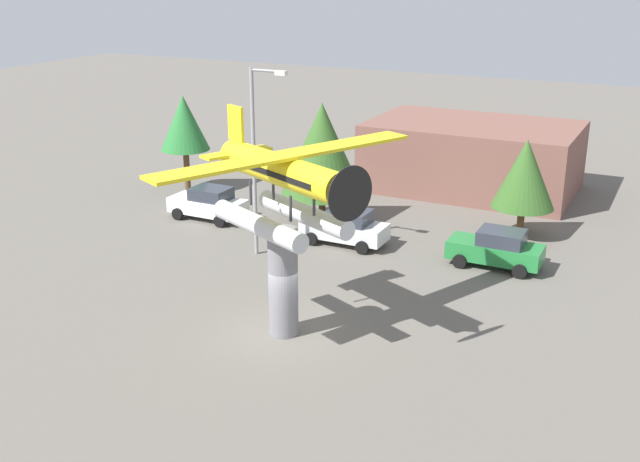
{
  "coord_description": "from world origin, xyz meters",
  "views": [
    {
      "loc": [
        12.62,
        -22.12,
        13.01
      ],
      "look_at": [
        0.0,
        3.0,
        3.09
      ],
      "focal_mm": 42.6,
      "sensor_mm": 36.0,
      "label": 1
    }
  ],
  "objects": [
    {
      "name": "ground_plane",
      "position": [
        0.0,
        0.0,
        0.0
      ],
      "size": [
        140.0,
        140.0,
        0.0
      ],
      "primitive_type": "plane",
      "color": "#605B54"
    },
    {
      "name": "display_pedestal",
      "position": [
        0.0,
        0.0,
        2.06
      ],
      "size": [
        1.1,
        1.1,
        4.12
      ],
      "primitive_type": "cylinder",
      "color": "slate",
      "rests_on": "ground"
    },
    {
      "name": "floatplane_monument",
      "position": [
        0.12,
        -0.05,
        5.79
      ],
      "size": [
        7.16,
        9.92,
        4.0
      ],
      "rotation": [
        0.0,
        0.0,
        -0.43
      ],
      "color": "silver",
      "rests_on": "display_pedestal"
    },
    {
      "name": "car_near_white",
      "position": [
        -10.18,
        9.92,
        0.88
      ],
      "size": [
        4.2,
        2.02,
        1.76
      ],
      "rotation": [
        0.0,
        0.0,
        3.14
      ],
      "color": "white",
      "rests_on": "ground"
    },
    {
      "name": "car_mid_silver",
      "position": [
        -1.97,
        9.68,
        0.88
      ],
      "size": [
        4.2,
        2.02,
        1.76
      ],
      "rotation": [
        0.0,
        0.0,
        3.14
      ],
      "color": "silver",
      "rests_on": "ground"
    },
    {
      "name": "car_far_green",
      "position": [
        5.38,
        10.07,
        0.88
      ],
      "size": [
        4.2,
        2.02,
        1.76
      ],
      "rotation": [
        0.0,
        0.0,
        3.14
      ],
      "color": "#237A38",
      "rests_on": "ground"
    },
    {
      "name": "streetlight_primary",
      "position": [
        -4.99,
        6.58,
        5.02
      ],
      "size": [
        1.84,
        0.28,
        8.73
      ],
      "color": "gray",
      "rests_on": "ground"
    },
    {
      "name": "storefront_building",
      "position": [
        0.78,
        22.0,
        2.02
      ],
      "size": [
        12.13,
        7.8,
        4.04
      ],
      "primitive_type": "cube",
      "color": "brown",
      "rests_on": "ground"
    },
    {
      "name": "tree_west",
      "position": [
        -14.47,
        13.91,
        4.11
      ],
      "size": [
        2.91,
        2.91,
        5.77
      ],
      "color": "brown",
      "rests_on": "ground"
    },
    {
      "name": "tree_east",
      "position": [
        -4.48,
        12.17,
        3.98
      ],
      "size": [
        4.3,
        4.3,
        6.37
      ],
      "color": "brown",
      "rests_on": "ground"
    },
    {
      "name": "tree_center_back",
      "position": [
        5.44,
        14.63,
        3.27
      ],
      "size": [
        3.1,
        3.1,
        5.0
      ],
      "color": "brown",
      "rests_on": "ground"
    }
  ]
}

